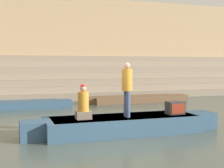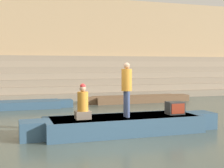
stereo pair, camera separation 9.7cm
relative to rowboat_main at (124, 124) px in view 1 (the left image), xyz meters
name	(u,v)px [view 1 (the left image)]	position (x,y,z in m)	size (l,w,h in m)	color
ground_plane	(106,140)	(-0.79, -0.67, -0.27)	(120.00, 120.00, 0.00)	#47544C
ghat_steps	(49,82)	(-0.79, 11.90, 0.69)	(36.00, 4.96, 2.69)	gray
back_wall	(45,46)	(-0.79, 14.26, 3.17)	(34.20, 1.28, 6.94)	tan
rowboat_main	(124,124)	(0.00, 0.00, 0.00)	(6.07, 1.54, 0.52)	#33516B
person_standing	(127,86)	(0.02, -0.16, 1.17)	(0.31, 0.31, 1.61)	#3D4C75
person_rowing	(83,105)	(-1.29, -0.09, 0.65)	(0.43, 0.34, 1.01)	#756656
tv_set	(175,108)	(1.65, -0.12, 0.44)	(0.52, 0.40, 0.39)	#2D2D2D
moored_boat_shore	(9,105)	(-3.29, 6.47, -0.08)	(5.78, 1.28, 0.35)	#33516B
moored_boat_distant	(136,99)	(3.33, 7.09, -0.08)	(6.14, 1.28, 0.35)	brown
mooring_post	(126,96)	(2.00, 5.10, 0.31)	(0.16, 0.16, 1.16)	brown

